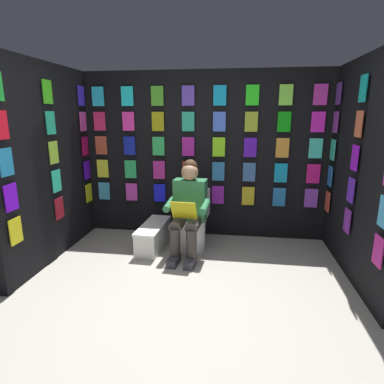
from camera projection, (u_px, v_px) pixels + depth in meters
The scene contains 7 objects.
ground_plane at pixel (180, 312), 2.85m from camera, with size 30.00×30.00×0.00m, color #9E998E.
display_wall_back at pixel (204, 156), 4.49m from camera, with size 3.49×0.14×2.31m.
display_wall_left at pixel (362, 171), 3.27m from camera, with size 0.14×1.94×2.31m.
display_wall_right at pixel (48, 164), 3.75m from camera, with size 0.14×1.94×2.31m.
toilet at pixel (192, 224), 4.18m from camera, with size 0.42×0.57×0.77m.
person_reading at pixel (188, 209), 3.90m from camera, with size 0.55×0.71×1.19m.
comic_longbox_near at pixel (153, 236), 4.20m from camera, with size 0.32×0.82×0.32m.
Camera 1 is at (-0.47, 2.47, 1.72)m, focal length 29.66 mm.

